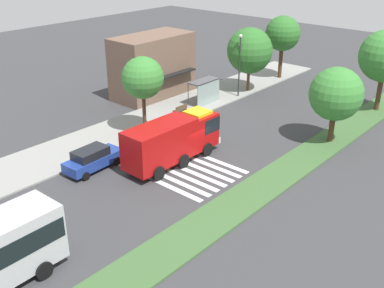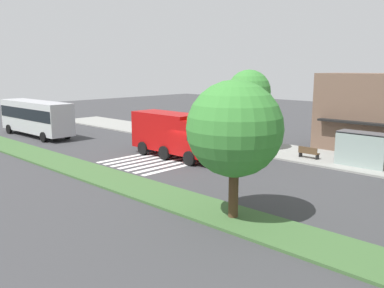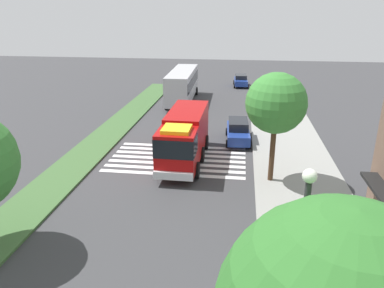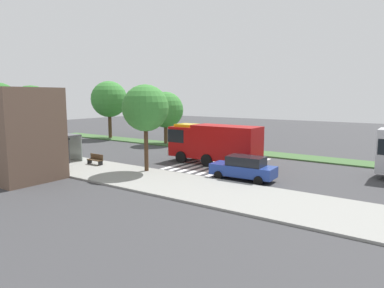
{
  "view_description": "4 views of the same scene",
  "coord_description": "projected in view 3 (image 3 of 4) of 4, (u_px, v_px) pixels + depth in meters",
  "views": [
    {
      "loc": [
        -25.62,
        -22.25,
        16.62
      ],
      "look_at": [
        -0.27,
        0.01,
        1.17
      ],
      "focal_mm": 43.5,
      "sensor_mm": 36.0,
      "label": 1
    },
    {
      "loc": [
        21.27,
        -21.66,
        7.13
      ],
      "look_at": [
        -0.53,
        0.89,
        1.25
      ],
      "focal_mm": 38.09,
      "sensor_mm": 36.0,
      "label": 2
    },
    {
      "loc": [
        22.68,
        4.4,
        10.42
      ],
      "look_at": [
        -1.42,
        1.17,
        1.54
      ],
      "focal_mm": 34.62,
      "sensor_mm": 36.0,
      "label": 3
    },
    {
      "loc": [
        -18.03,
        26.76,
        6.09
      ],
      "look_at": [
        0.06,
        1.09,
        1.74
      ],
      "focal_mm": 32.52,
      "sensor_mm": 36.0,
      "label": 4
    }
  ],
  "objects": [
    {
      "name": "street_lamp",
      "position": [
        299.0,
        267.0,
        9.68
      ],
      "size": [
        0.36,
        0.36,
        6.74
      ],
      "color": "#2D2D30",
      "rests_on": "sidewalk"
    },
    {
      "name": "crosswalk",
      "position": [
        178.0,
        159.0,
        27.31
      ],
      "size": [
        5.85,
        9.93,
        0.01
      ],
      "color": "silver",
      "rests_on": "ground_plane"
    },
    {
      "name": "fire_truck",
      "position": [
        184.0,
        136.0,
        26.08
      ],
      "size": [
        8.75,
        2.88,
        3.54
      ],
      "rotation": [
        0.0,
        0.0,
        -0.01
      ],
      "color": "#A50C0C",
      "rests_on": "ground_plane"
    },
    {
      "name": "bench_near_shelter",
      "position": [
        291.0,
        219.0,
        18.44
      ],
      "size": [
        1.6,
        0.5,
        0.9
      ],
      "color": "#4C3823",
      "rests_on": "sidewalk"
    },
    {
      "name": "ground_plane",
      "position": [
        172.0,
        171.0,
        25.25
      ],
      "size": [
        120.0,
        120.0,
        0.0
      ],
      "primitive_type": "plane",
      "color": "#38383A"
    },
    {
      "name": "sidewalk",
      "position": [
        298.0,
        177.0,
        24.18
      ],
      "size": [
        60.0,
        5.73,
        0.14
      ],
      "primitive_type": "cube",
      "color": "gray",
      "rests_on": "ground_plane"
    },
    {
      "name": "bus_stop_shelter",
      "position": [
        307.0,
        244.0,
        14.27
      ],
      "size": [
        3.5,
        1.4,
        2.46
      ],
      "color": "#4C4C51",
      "rests_on": "sidewalk"
    },
    {
      "name": "median_strip",
      "position": [
        75.0,
        165.0,
        26.1
      ],
      "size": [
        60.0,
        3.0,
        0.14
      ],
      "primitive_type": "cube",
      "color": "#3D6033",
      "rests_on": "ground_plane"
    },
    {
      "name": "parked_car_mid",
      "position": [
        238.0,
        131.0,
        30.75
      ],
      "size": [
        4.8,
        2.19,
        1.77
      ],
      "rotation": [
        0.0,
        0.0,
        0.05
      ],
      "color": "navy",
      "rests_on": "ground_plane"
    },
    {
      "name": "transit_bus",
      "position": [
        182.0,
        84.0,
        43.52
      ],
      "size": [
        11.1,
        3.05,
        3.7
      ],
      "rotation": [
        0.0,
        0.0,
        3.16
      ],
      "color": "#B2B2B7",
      "rests_on": "ground_plane"
    },
    {
      "name": "parked_car_west",
      "position": [
        241.0,
        80.0,
        52.84
      ],
      "size": [
        4.28,
        2.19,
        1.63
      ],
      "rotation": [
        0.0,
        0.0,
        0.05
      ],
      "color": "navy",
      "rests_on": "ground_plane"
    },
    {
      "name": "sidewalk_tree_far_west",
      "position": [
        276.0,
        104.0,
        22.02
      ],
      "size": [
        3.67,
        3.67,
        6.85
      ],
      "color": "#47301E",
      "rests_on": "sidewalk"
    }
  ]
}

